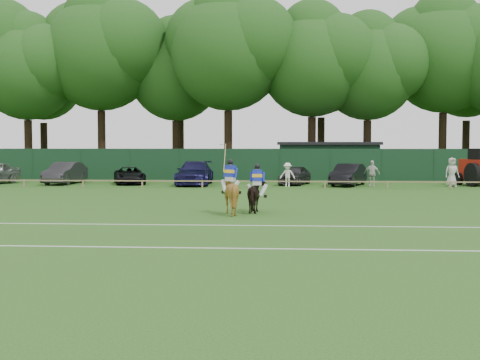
# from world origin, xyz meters

# --- Properties ---
(ground) EXTENTS (160.00, 160.00, 0.00)m
(ground) POSITION_xyz_m (0.00, 0.00, 0.00)
(ground) COLOR #1E4C14
(ground) RESTS_ON ground
(horse_dark) EXTENTS (0.84, 1.76, 1.47)m
(horse_dark) POSITION_xyz_m (1.21, 3.34, 0.73)
(horse_dark) COLOR black
(horse_dark) RESTS_ON ground
(horse_chestnut) EXTENTS (1.97, 2.04, 1.73)m
(horse_chestnut) POSITION_xyz_m (0.12, 2.57, 0.87)
(horse_chestnut) COLOR brown
(horse_chestnut) RESTS_ON ground
(sedan_grey) EXTENTS (1.96, 4.87, 1.58)m
(sedan_grey) POSITION_xyz_m (-13.41, 21.45, 0.79)
(sedan_grey) COLOR #2B2B2D
(sedan_grey) RESTS_ON ground
(suv_black) EXTENTS (3.30, 4.84, 1.23)m
(suv_black) POSITION_xyz_m (-8.71, 21.55, 0.62)
(suv_black) COLOR black
(suv_black) RESTS_ON ground
(sedan_navy) EXTENTS (2.46, 5.76, 1.66)m
(sedan_navy) POSITION_xyz_m (-3.94, 21.09, 0.83)
(sedan_navy) COLOR #14133D
(sedan_navy) RESTS_ON ground
(hatch_grey) EXTENTS (2.66, 4.29, 1.36)m
(hatch_grey) POSITION_xyz_m (3.11, 21.71, 0.68)
(hatch_grey) COLOR #302F32
(hatch_grey) RESTS_ON ground
(estate_black) EXTENTS (3.08, 4.87, 1.51)m
(estate_black) POSITION_xyz_m (6.79, 20.91, 0.76)
(estate_black) COLOR black
(estate_black) RESTS_ON ground
(spectator_left) EXTENTS (1.12, 0.74, 1.62)m
(spectator_left) POSITION_xyz_m (2.59, 19.59, 0.81)
(spectator_left) COLOR white
(spectator_left) RESTS_ON ground
(spectator_mid) EXTENTS (1.10, 0.63, 1.77)m
(spectator_mid) POSITION_xyz_m (8.30, 20.19, 0.89)
(spectator_mid) COLOR silver
(spectator_mid) RESTS_ON ground
(spectator_right) EXTENTS (1.05, 0.78, 1.97)m
(spectator_right) POSITION_xyz_m (13.62, 20.16, 0.99)
(spectator_right) COLOR beige
(spectator_right) RESTS_ON ground
(rider_dark) EXTENTS (0.94, 0.38, 1.41)m
(rider_dark) POSITION_xyz_m (1.21, 3.33, 1.42)
(rider_dark) COLOR silver
(rider_dark) RESTS_ON ground
(rider_chestnut) EXTENTS (0.89, 0.79, 2.05)m
(rider_chestnut) POSITION_xyz_m (0.12, 2.56, 1.64)
(rider_chestnut) COLOR silver
(rider_chestnut) RESTS_ON ground
(pitch_lines) EXTENTS (60.00, 5.10, 0.01)m
(pitch_lines) POSITION_xyz_m (0.00, -3.50, 0.01)
(pitch_lines) COLOR silver
(pitch_lines) RESTS_ON ground
(pitch_rail) EXTENTS (62.10, 0.10, 0.50)m
(pitch_rail) POSITION_xyz_m (0.00, 18.00, 0.45)
(pitch_rail) COLOR #997F5B
(pitch_rail) RESTS_ON ground
(perimeter_fence) EXTENTS (92.08, 0.08, 2.50)m
(perimeter_fence) POSITION_xyz_m (0.00, 27.00, 1.25)
(perimeter_fence) COLOR #14351E
(perimeter_fence) RESTS_ON ground
(utility_shed) EXTENTS (8.40, 4.40, 3.04)m
(utility_shed) POSITION_xyz_m (6.00, 30.00, 1.54)
(utility_shed) COLOR #14331E
(utility_shed) RESTS_ON ground
(tree_row) EXTENTS (96.00, 12.00, 21.00)m
(tree_row) POSITION_xyz_m (2.00, 35.00, 0.00)
(tree_row) COLOR #26561C
(tree_row) RESTS_ON ground
(tractor) EXTENTS (2.86, 3.53, 2.57)m
(tractor) POSITION_xyz_m (15.77, 21.34, 1.22)
(tractor) COLOR #AF1D10
(tractor) RESTS_ON ground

